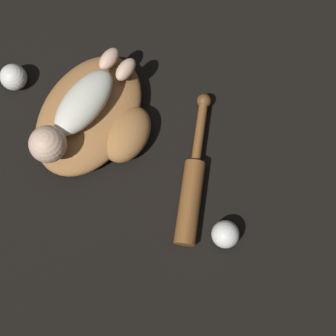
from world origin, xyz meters
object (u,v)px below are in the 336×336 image
at_px(baseball_spare, 14,77).
at_px(baseball_bat, 192,185).
at_px(baseball, 225,234).
at_px(baseball_glove, 95,118).
at_px(baby_figure, 76,112).

bearing_deg(baseball_spare, baseball_bat, 91.18).
xyz_separation_m(baseball_bat, baseball, (0.07, 0.14, 0.01)).
bearing_deg(baseball_bat, baseball_spare, -88.82).
relative_size(baseball_bat, baseball_spare, 5.34).
relative_size(baseball_glove, baseball_bat, 1.00).
height_order(baby_figure, baseball, baby_figure).
height_order(baseball_glove, baseball_bat, baseball_glove).
distance_m(baseball_bat, baseball_spare, 0.59).
height_order(baseball, baseball_spare, baseball_spare).
xyz_separation_m(baby_figure, baseball_bat, (-0.02, 0.34, -0.10)).
height_order(baseball_glove, baseball, baseball_glove).
xyz_separation_m(baseball_glove, baseball_spare, (0.02, -0.27, -0.01)).
distance_m(baseball_bat, baseball, 0.16).
bearing_deg(baby_figure, baseball, 85.02).
distance_m(baby_figure, baseball_spare, 0.26).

